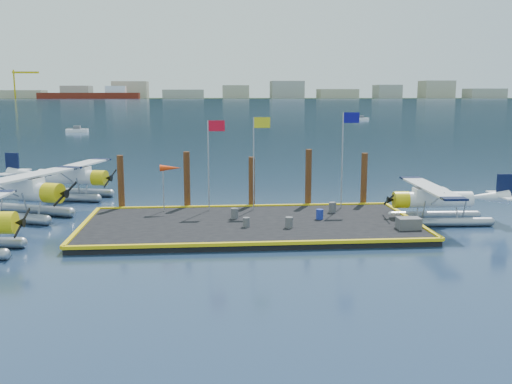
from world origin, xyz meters
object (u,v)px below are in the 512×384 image
(windsock, at_px, (170,169))
(piling_0, at_px, (121,184))
(drum_0, at_px, (235,213))
(drum_1, at_px, (289,222))
(drum_4, at_px, (332,207))
(piling_2, at_px, (252,184))
(seaplane_d, at_px, (435,202))
(flagpole_red, at_px, (211,151))
(piling_1, at_px, (187,182))
(flagpole_blue, at_px, (345,146))
(seaplane_c, at_px, (70,179))
(drum_3, at_px, (246,222))
(flagpole_yellow, at_px, (257,149))
(seaplane_b, at_px, (19,194))
(piling_4, at_px, (364,181))
(drum_2, at_px, (320,214))
(piling_3, at_px, (308,180))
(crate, at_px, (409,223))

(windsock, xyz_separation_m, piling_0, (-3.47, 1.60, -1.23))
(drum_0, height_order, drum_1, drum_0)
(drum_4, relative_size, piling_2, 0.18)
(seaplane_d, relative_size, flagpole_red, 1.46)
(drum_0, relative_size, piling_1, 0.16)
(flagpole_blue, relative_size, windsock, 2.08)
(seaplane_c, bearing_deg, drum_0, 66.22)
(drum_3, relative_size, flagpole_red, 0.09)
(flagpole_yellow, relative_size, piling_2, 1.63)
(piling_1, relative_size, piling_2, 1.11)
(seaplane_b, height_order, flagpole_blue, flagpole_blue)
(drum_3, height_order, flagpole_yellow, flagpole_yellow)
(seaplane_c, xyz_separation_m, drum_4, (18.88, -8.91, -0.78))
(drum_0, height_order, piling_0, piling_0)
(drum_1, height_order, flagpole_yellow, flagpole_yellow)
(seaplane_c, bearing_deg, flagpole_red, 71.32)
(seaplane_c, height_order, drum_3, seaplane_c)
(flagpole_red, relative_size, flagpole_yellow, 0.97)
(flagpole_red, distance_m, flagpole_blue, 8.99)
(seaplane_b, height_order, piling_4, piling_4)
(drum_2, height_order, piling_4, piling_4)
(piling_2, bearing_deg, drum_2, -51.70)
(piling_2, height_order, piling_3, piling_3)
(drum_0, xyz_separation_m, drum_3, (0.58, -2.33, -0.05))
(flagpole_blue, bearing_deg, drum_2, -125.21)
(drum_1, height_order, flagpole_red, flagpole_red)
(drum_2, bearing_deg, piling_3, 88.46)
(drum_2, distance_m, flagpole_yellow, 6.22)
(windsock, xyz_separation_m, piling_4, (13.53, 1.60, -1.23))
(piling_4, bearing_deg, seaplane_b, -177.18)
(flagpole_yellow, bearing_deg, piling_2, 97.21)
(windsock, bearing_deg, drum_3, -46.86)
(drum_3, height_order, piling_0, piling_0)
(piling_1, bearing_deg, drum_3, -61.00)
(drum_2, distance_m, piling_4, 6.54)
(drum_2, relative_size, piling_2, 0.17)
(piling_1, bearing_deg, flagpole_red, -43.15)
(seaplane_c, xyz_separation_m, piling_3, (17.78, -5.93, 0.62))
(flagpole_red, distance_m, windsock, 2.97)
(seaplane_d, height_order, piling_4, piling_4)
(seaplane_c, bearing_deg, windsock, 63.37)
(seaplane_b, bearing_deg, flagpole_blue, 111.47)
(drum_0, height_order, drum_3, drum_0)
(drum_2, distance_m, flagpole_blue, 5.66)
(piling_1, bearing_deg, drum_0, -54.18)
(flagpole_blue, distance_m, piling_1, 11.12)
(crate, height_order, windsock, windsock)
(seaplane_d, bearing_deg, flagpole_blue, 60.49)
(drum_2, distance_m, crate, 5.52)
(piling_3, bearing_deg, seaplane_c, 161.55)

